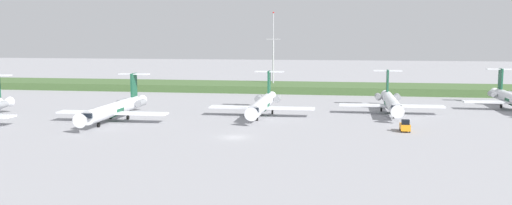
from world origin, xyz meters
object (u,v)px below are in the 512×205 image
regional_jet_second (115,108)px  baggage_tug (405,126)px  regional_jet_fourth (391,102)px  antenna_mast (273,58)px  regional_jet_third (263,104)px  regional_jet_fifth (512,99)px

regional_jet_second → baggage_tug: regional_jet_second is taller
regional_jet_fourth → antenna_mast: 57.36m
regional_jet_second → antenna_mast: size_ratio=1.27×
regional_jet_third → baggage_tug: regional_jet_third is taller
regional_jet_fourth → baggage_tug: size_ratio=9.69×
baggage_tug → regional_jet_fourth: bearing=91.3°
regional_jet_third → regional_jet_fourth: 28.99m
regional_jet_fourth → antenna_mast: antenna_mast is taller
regional_jet_fifth → baggage_tug: bearing=-129.4°
regional_jet_second → antenna_mast: antenna_mast is taller
regional_jet_second → baggage_tug: (57.21, -3.94, -1.53)m
regional_jet_second → regional_jet_third: 31.26m
regional_jet_second → regional_jet_fourth: bearing=19.5°
antenna_mast → regional_jet_third: bearing=-85.3°
antenna_mast → baggage_tug: 78.52m
regional_jet_third → regional_jet_fourth: size_ratio=1.00×
regional_jet_second → regional_jet_fifth: same height
regional_jet_second → regional_jet_fifth: (85.45, 30.39, 0.00)m
regional_jet_second → regional_jet_third: bearing=23.2°
antenna_mast → baggage_tug: size_ratio=7.66×
baggage_tug → regional_jet_second: bearing=176.1°
regional_jet_third → antenna_mast: (-4.49, 54.43, 7.61)m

